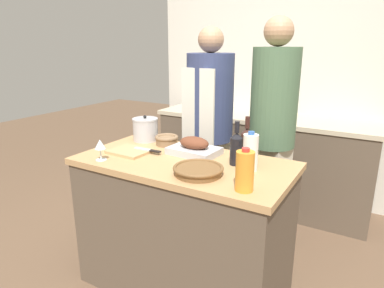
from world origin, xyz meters
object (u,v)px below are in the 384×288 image
at_px(wine_bottle_dark, 236,148).
at_px(condiment_bottle_short, 198,102).
at_px(milk_jug, 250,152).
at_px(wine_bottle_green, 247,143).
at_px(knife_chef, 148,150).
at_px(condiment_bottle_tall, 290,107).
at_px(person_cook_aproned, 209,125).
at_px(person_cook_guest, 272,128).
at_px(mixing_bowl, 167,140).
at_px(juice_jug, 245,171).
at_px(stock_pot, 145,129).
at_px(roasting_pan, 194,148).
at_px(cutting_board, 130,151).
at_px(wicker_basket, 198,170).
at_px(wine_glass_left, 100,145).

xyz_separation_m(wine_bottle_dark, condiment_bottle_short, (-1.01, 1.32, 0.00)).
bearing_deg(wine_bottle_dark, condiment_bottle_short, 127.35).
height_order(milk_jug, wine_bottle_green, wine_bottle_green).
xyz_separation_m(knife_chef, condiment_bottle_tall, (0.49, 1.63, 0.08)).
height_order(person_cook_aproned, person_cook_guest, person_cook_guest).
distance_m(wine_bottle_green, condiment_bottle_tall, 1.45).
relative_size(mixing_bowl, juice_jug, 0.76).
xyz_separation_m(stock_pot, person_cook_guest, (0.81, 0.49, 0.01)).
bearing_deg(stock_pot, roasting_pan, -12.57).
xyz_separation_m(cutting_board, person_cook_guest, (0.72, 0.78, 0.08)).
bearing_deg(juice_jug, roasting_pan, 143.16).
xyz_separation_m(stock_pot, juice_jug, (0.98, -0.48, 0.02)).
bearing_deg(person_cook_guest, condiment_bottle_tall, 116.04).
relative_size(knife_chef, person_cook_guest, 0.11).
relative_size(wicker_basket, stock_pot, 1.47).
relative_size(wine_bottle_green, condiment_bottle_tall, 1.49).
distance_m(wicker_basket, person_cook_guest, 0.91).
distance_m(wine_glass_left, condiment_bottle_short, 1.69).
xyz_separation_m(mixing_bowl, wine_bottle_dark, (0.59, -0.13, 0.07)).
xyz_separation_m(mixing_bowl, condiment_bottle_tall, (0.50, 1.41, 0.06)).
bearing_deg(condiment_bottle_tall, wine_bottle_dark, -86.50).
relative_size(mixing_bowl, person_cook_aproned, 0.10).
bearing_deg(stock_pot, mixing_bowl, -5.79).
height_order(mixing_bowl, person_cook_aproned, person_cook_aproned).
relative_size(roasting_pan, condiment_bottle_tall, 1.77).
bearing_deg(knife_chef, condiment_bottle_tall, 73.18).
height_order(stock_pot, person_cook_aproned, person_cook_aproned).
bearing_deg(knife_chef, person_cook_aproned, 84.39).
relative_size(wicker_basket, wine_glass_left, 2.12).
bearing_deg(condiment_bottle_short, stock_pot, -79.60).
distance_m(wicker_basket, knife_chef, 0.51).
height_order(milk_jug, knife_chef, milk_jug).
distance_m(wine_bottle_green, knife_chef, 0.65).
xyz_separation_m(wicker_basket, condiment_bottle_short, (-0.90, 1.58, 0.08)).
bearing_deg(condiment_bottle_tall, juice_jug, -81.47).
bearing_deg(wicker_basket, juice_jug, -13.16).
height_order(knife_chef, condiment_bottle_short, condiment_bottle_short).
bearing_deg(mixing_bowl, condiment_bottle_tall, 70.65).
bearing_deg(person_cook_guest, knife_chef, -110.35).
distance_m(wine_glass_left, person_cook_guest, 1.25).
relative_size(roasting_pan, person_cook_guest, 0.19).
bearing_deg(wine_bottle_dark, stock_pot, 169.09).
bearing_deg(wicker_basket, knife_chef, 160.11).
height_order(wine_bottle_green, person_cook_guest, person_cook_guest).
xyz_separation_m(roasting_pan, mixing_bowl, (-0.28, 0.09, -0.01)).
distance_m(juice_jug, person_cook_aproned, 1.20).
bearing_deg(milk_jug, person_cook_guest, 97.63).
height_order(wicker_basket, person_cook_guest, person_cook_guest).
bearing_deg(knife_chef, wicker_basket, -19.89).
xyz_separation_m(juice_jug, milk_jug, (-0.08, 0.28, 0.00)).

